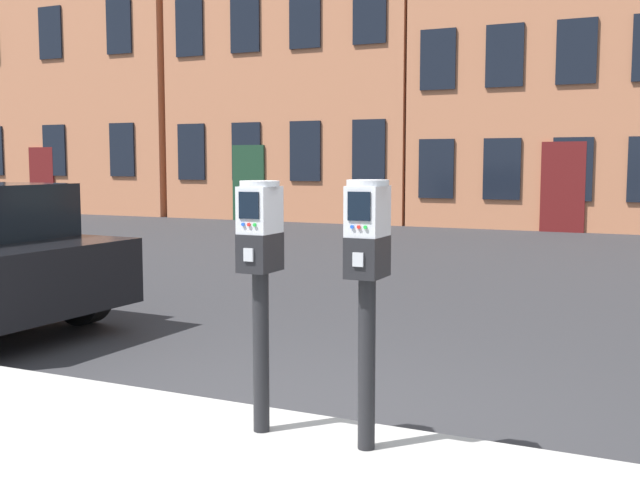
# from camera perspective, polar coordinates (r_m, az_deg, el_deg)

# --- Properties ---
(ground_plane) EXTENTS (160.00, 160.00, 0.00)m
(ground_plane) POSITION_cam_1_polar(r_m,az_deg,el_deg) (4.57, -3.08, -15.04)
(ground_plane) COLOR #28282B
(parking_meter_near_kerb) EXTENTS (0.22, 0.25, 1.39)m
(parking_meter_near_kerb) POSITION_cam_1_polar(r_m,az_deg,el_deg) (4.16, -4.49, -1.52)
(parking_meter_near_kerb) COLOR black
(parking_meter_near_kerb) RESTS_ON sidewalk_slab
(parking_meter_twin_adjacent) EXTENTS (0.22, 0.25, 1.40)m
(parking_meter_twin_adjacent) POSITION_cam_1_polar(r_m,az_deg,el_deg) (3.89, 3.55, -1.90)
(parking_meter_twin_adjacent) COLOR black
(parking_meter_twin_adjacent) RESTS_ON sidewalk_slab
(townhouse_orange_brick) EXTENTS (8.05, 7.02, 10.91)m
(townhouse_orange_brick) POSITION_cam_1_polar(r_m,az_deg,el_deg) (28.51, -14.50, 13.38)
(townhouse_orange_brick) COLOR #B7704C
(townhouse_orange_brick) RESTS_ON ground_plane
(townhouse_brownstone) EXTENTS (6.48, 5.51, 10.66)m
(townhouse_brownstone) POSITION_cam_1_polar(r_m,az_deg,el_deg) (21.68, 17.35, 15.43)
(townhouse_brownstone) COLOR #B7704C
(townhouse_brownstone) RESTS_ON ground_plane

